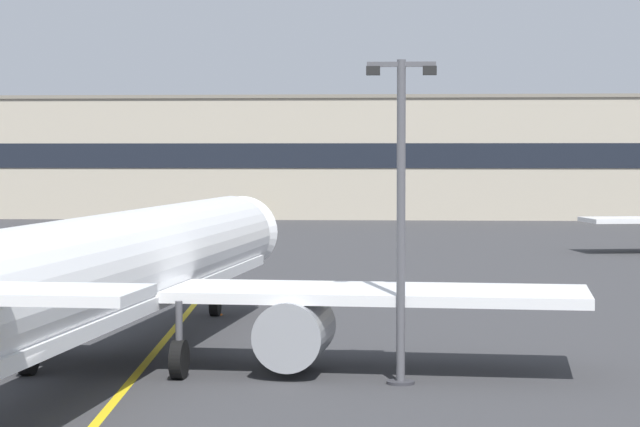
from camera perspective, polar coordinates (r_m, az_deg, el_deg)
taxiway_centreline at (r=62.87m, az=-5.68°, el=-4.15°), size 12.07×179.63×0.01m
airliner_foreground at (r=45.22m, az=-8.83°, el=-2.51°), size 32.29×41.53×11.65m
apron_lamp_post at (r=41.50m, az=3.58°, el=-0.01°), size 2.24×0.90×10.40m
safety_cone_by_nose_gear at (r=59.99m, az=-4.54°, el=-4.23°), size 0.44×0.44×0.55m
terminal_building at (r=152.93m, az=-0.88°, el=2.49°), size 131.13×12.40×14.23m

